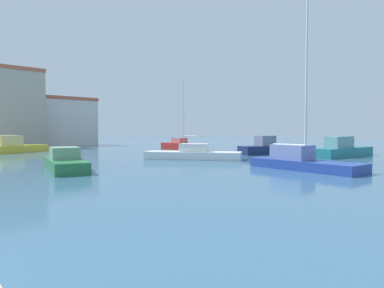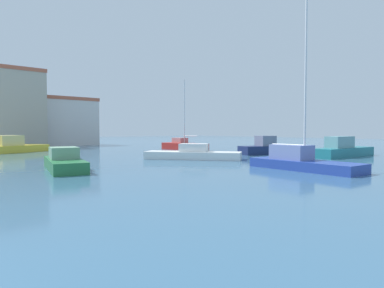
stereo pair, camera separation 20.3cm
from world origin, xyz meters
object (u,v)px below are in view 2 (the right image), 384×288
Objects in this scene: sailboat_blue_far_left at (301,160)px; motorboat_white_mid_harbor at (193,154)px; motorboat_green_center_channel at (64,162)px; motorboat_yellow_distant_north at (7,147)px; sailboat_red_distant_east at (184,145)px; motorboat_teal_behind_lamppost at (343,150)px; motorboat_navy_near_pier at (268,148)px.

sailboat_blue_far_left reaches higher than motorboat_white_mid_harbor.
motorboat_green_center_channel is at bearing 139.82° from sailboat_blue_far_left.
motorboat_white_mid_harbor is at bearing -61.89° from motorboat_yellow_distant_north.
sailboat_red_distant_east is 1.11× the size of motorboat_teal_behind_lamppost.
motorboat_teal_behind_lamppost reaches higher than motorboat_navy_near_pier.
motorboat_yellow_distant_north is at bearing 109.95° from sailboat_blue_far_left.
motorboat_green_center_channel is at bearing -92.36° from motorboat_yellow_distant_north.
sailboat_red_distant_east reaches higher than motorboat_navy_near_pier.
sailboat_blue_far_left is 11.55m from motorboat_teal_behind_lamppost.
motorboat_green_center_channel is at bearing -178.03° from motorboat_white_mid_harbor.
sailboat_blue_far_left reaches higher than sailboat_red_distant_east.
motorboat_green_center_channel is at bearing -148.80° from sailboat_red_distant_east.
motorboat_white_mid_harbor is 0.85× the size of motorboat_yellow_distant_north.
motorboat_navy_near_pier is at bearing 45.12° from sailboat_blue_far_left.
sailboat_red_distant_east is at bearing -22.97° from motorboat_yellow_distant_north.
sailboat_blue_far_left is 1.58× the size of motorboat_navy_near_pier.
motorboat_yellow_distant_north is (-17.60, 7.46, 0.07)m from sailboat_red_distant_east.
motorboat_yellow_distant_north is (-10.07, 27.73, 0.05)m from sailboat_blue_far_left.
motorboat_yellow_distant_north reaches higher than motorboat_green_center_channel.
motorboat_green_center_channel is 18.60m from motorboat_yellow_distant_north.
sailboat_red_distant_east is 21.47m from motorboat_green_center_channel.
motorboat_white_mid_harbor is at bearing 176.59° from motorboat_navy_near_pier.
sailboat_blue_far_left is at bearing -40.18° from motorboat_green_center_channel.
motorboat_navy_near_pier is (8.92, 8.96, 0.06)m from sailboat_blue_far_left.
motorboat_yellow_distant_north is 1.39× the size of motorboat_navy_near_pier.
motorboat_green_center_channel is at bearing 179.45° from motorboat_navy_near_pier.
motorboat_navy_near_pier is at bearing -0.55° from motorboat_green_center_channel.
sailboat_blue_far_left is 21.62m from sailboat_red_distant_east.
motorboat_white_mid_harbor is 20.66m from motorboat_yellow_distant_north.
motorboat_navy_near_pier is 6.73m from motorboat_teal_behind_lamppost.
motorboat_teal_behind_lamppost is (11.25, 2.64, 0.09)m from sailboat_blue_far_left.
motorboat_white_mid_harbor is 10.51m from motorboat_green_center_channel.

